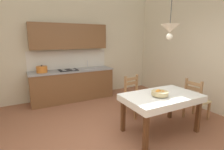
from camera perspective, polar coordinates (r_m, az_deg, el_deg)
name	(u,v)px	position (r m, az deg, el deg)	size (l,w,h in m)	color
ground_plane	(121,147)	(3.22, 2.99, -22.85)	(5.99, 6.46, 0.10)	#935B42
wall_back	(70,32)	(5.43, -13.67, 13.74)	(5.99, 0.12, 3.97)	beige
kitchen_cabinetry	(72,71)	(5.16, -13.22, 1.25)	(2.37, 0.63, 2.20)	brown
dining_table	(161,101)	(3.42, 16.02, -8.36)	(1.45, 0.90, 0.75)	#56331C
dining_chair_kitchen_side	(135,96)	(4.14, 7.58, -7.08)	(0.47, 0.47, 0.93)	#D1BC89
dining_chair_window_side	(196,100)	(4.28, 26.10, -7.59)	(0.43, 0.43, 0.93)	#D1BC89
fruit_bowl	(160,93)	(3.27, 15.54, -5.82)	(0.30, 0.30, 0.12)	tan
pendant_lamp	(170,29)	(3.21, 18.67, 14.30)	(0.32, 0.32, 0.80)	black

